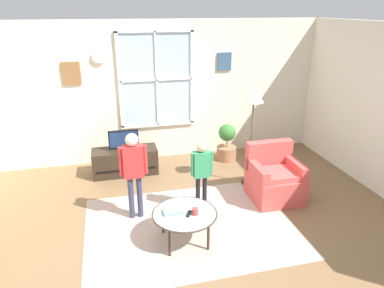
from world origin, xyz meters
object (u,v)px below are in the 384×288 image
Objects in this scene: person_red_shirt at (133,166)px; floor_lamp at (253,105)px; armchair at (274,179)px; person_green_shirt at (202,168)px; television at (124,139)px; tv_stand at (125,161)px; book_stack at (173,211)px; cup at (195,211)px; coffee_table at (185,215)px; potted_plant_by_window at (227,143)px; remote_near_books at (189,214)px.

person_red_shirt is 2.16m from floor_lamp.
person_green_shirt reaches higher than armchair.
television is 0.60× the size of armchair.
tv_stand is 2.23m from book_stack.
person_red_shirt is (0.05, -1.50, 0.14)m from television.
coffee_table is at bearing 153.43° from cup.
floor_lamp is (0.04, -1.07, 1.06)m from potted_plant_by_window.
tv_stand is 2.67m from armchair.
person_green_shirt is 0.85× the size of person_red_shirt.
potted_plant_by_window is at bearing 56.63° from book_stack.
cup is 0.05× the size of floor_lamp.
person_red_shirt reaches higher than person_green_shirt.
book_stack is at bearing 157.26° from cup.
remote_near_books is at bearing -152.85° from armchair.
television is 0.71× the size of potted_plant_by_window.
coffee_table is 2.19m from floor_lamp.
floor_lamp is at bearing 109.63° from armchair.
person_green_shirt is at bearing 63.61° from remote_near_books.
person_red_shirt reaches higher than armchair.
cup is 0.09m from remote_near_books.
tv_stand reaches higher than coffee_table.
person_red_shirt is 2.61m from potted_plant_by_window.
floor_lamp is at bearing -23.84° from tv_stand.
television reaches higher than remote_near_books.
book_stack is at bearing -77.77° from tv_stand.
tv_stand is at bearing 147.08° from armchair.
remote_near_books is 0.19× the size of potted_plant_by_window.
armchair is at bearing -70.37° from floor_lamp.
coffee_table is at bearing -154.75° from armchair.
person_green_shirt reaches higher than potted_plant_by_window.
armchair is at bearing 27.15° from remote_near_books.
book_stack is at bearing 153.52° from remote_near_books.
person_red_shirt reaches higher than potted_plant_by_window.
armchair reaches higher than book_stack.
book_stack is 0.21m from remote_near_books.
television is at bearing -90.00° from tv_stand.
person_green_shirt is 1.99m from potted_plant_by_window.
tv_stand is at bearing -175.31° from potted_plant_by_window.
potted_plant_by_window is at bearing 62.52° from cup.
remote_near_books is at bearing -26.48° from book_stack.
floor_lamp is at bearing -87.88° from potted_plant_by_window.
television reaches higher than tv_stand.
tv_stand is 0.89× the size of person_red_shirt.
person_red_shirt is at bearing 121.88° from book_stack.
coffee_table is (0.61, -2.22, 0.16)m from tv_stand.
potted_plant_by_window is (0.98, 1.70, -0.34)m from person_green_shirt.
tv_stand is 2.31m from coffee_table.
floor_lamp reaches higher than armchair.
person_red_shirt reaches higher than cup.
person_red_shirt is (-0.61, 0.76, 0.38)m from remote_near_books.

